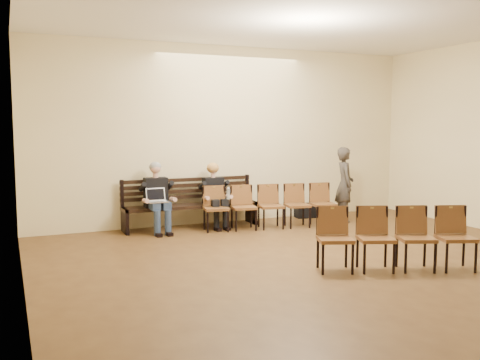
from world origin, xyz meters
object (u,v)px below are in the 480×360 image
object	(u,v)px
seated_woman	(215,199)
water_bottle	(228,199)
passerby	(345,179)
chair_row_back	(396,239)
seated_man	(157,199)
bag	(305,211)
chair_row_front	(271,206)
laptop	(158,202)
bench	(191,216)

from	to	relation	value
seated_woman	water_bottle	size ratio (longest dim) A/B	4.69
passerby	chair_row_back	size ratio (longest dim) A/B	0.82
seated_man	chair_row_back	bearing A→B (deg)	-59.39
seated_woman	water_bottle	bearing A→B (deg)	-63.17
water_bottle	bag	distance (m)	2.08
chair_row_front	water_bottle	bearing A→B (deg)	172.98
seated_woman	chair_row_back	distance (m)	3.99
water_bottle	chair_row_front	size ratio (longest dim) A/B	0.09
laptop	water_bottle	bearing A→B (deg)	-7.31
seated_man	passerby	size ratio (longest dim) A/B	0.71
seated_woman	chair_row_front	distance (m)	1.08
bag	chair_row_front	distance (m)	1.43
water_bottle	chair_row_front	bearing A→B (deg)	-16.51
bag	laptop	bearing A→B (deg)	-172.34
bag	chair_row_back	distance (m)	4.17
bag	chair_row_front	bearing A→B (deg)	-147.80
seated_woman	laptop	bearing A→B (deg)	-169.27
chair_row_back	bag	bearing A→B (deg)	97.52
seated_woman	passerby	world-z (taller)	passerby
bench	seated_man	size ratio (longest dim) A/B	2.12
bench	seated_woman	world-z (taller)	seated_woman
chair_row_front	bench	bearing A→B (deg)	164.08
laptop	water_bottle	size ratio (longest dim) A/B	1.49
seated_man	laptop	xyz separation A→B (m)	(-0.05, -0.22, -0.04)
bench	water_bottle	world-z (taller)	water_bottle
seated_woman	water_bottle	xyz separation A→B (m)	(0.15, -0.30, 0.02)
bag	passerby	bearing A→B (deg)	-54.48
water_bottle	passerby	bearing A→B (deg)	-4.17
laptop	chair_row_front	size ratio (longest dim) A/B	0.14
laptop	passerby	size ratio (longest dim) A/B	0.20
bench	laptop	distance (m)	0.88
water_bottle	bench	bearing A→B (deg)	144.67
bench	seated_man	xyz separation A→B (m)	(-0.69, -0.12, 0.39)
seated_man	passerby	bearing A→B (deg)	-7.31
passerby	chair_row_back	distance (m)	3.68
chair_row_back	water_bottle	bearing A→B (deg)	126.81
seated_man	bag	world-z (taller)	seated_man
passerby	chair_row_back	xyz separation A→B (m)	(-1.48, -3.34, -0.43)
bench	bag	size ratio (longest dim) A/B	6.53
laptop	bench	bearing A→B (deg)	21.02
bag	chair_row_front	xyz separation A→B (m)	(-1.19, -0.75, 0.27)
passerby	chair_row_front	distance (m)	1.75
laptop	passerby	distance (m)	3.81
seated_man	water_bottle	distance (m)	1.31
chair_row_front	passerby	bearing A→B (deg)	11.19
chair_row_front	chair_row_back	bearing A→B (deg)	-76.92
bench	chair_row_back	size ratio (longest dim) A/B	1.24
water_bottle	passerby	distance (m)	2.49
seated_man	chair_row_front	distance (m)	2.13
seated_woman	laptop	distance (m)	1.20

